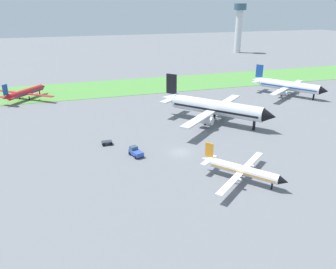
% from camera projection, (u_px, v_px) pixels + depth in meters
% --- Properties ---
extents(ground_plane, '(600.00, 600.00, 0.00)m').
position_uv_depth(ground_plane, '(180.00, 152.00, 75.20)').
color(ground_plane, slate).
extents(grass_taxiway_strip, '(360.00, 28.00, 0.08)m').
position_uv_depth(grass_taxiway_strip, '(125.00, 87.00, 133.92)').
color(grass_taxiway_strip, '#549342').
rests_on(grass_taxiway_strip, ground_plane).
extents(airplane_parked_jet_far, '(24.49, 24.59, 9.99)m').
position_uv_depth(airplane_parked_jet_far, '(288.00, 86.00, 120.23)').
color(airplane_parked_jet_far, white).
rests_on(airplane_parked_jet_far, ground_plane).
extents(airplane_taxiing_turboprop, '(19.29, 17.22, 7.07)m').
position_uv_depth(airplane_taxiing_turboprop, '(25.00, 92.00, 115.51)').
color(airplane_taxiing_turboprop, red).
rests_on(airplane_taxiing_turboprop, ground_plane).
extents(airplane_foreground_turboprop, '(16.48, 14.71, 6.03)m').
position_uv_depth(airplane_foreground_turboprop, '(242.00, 170.00, 62.58)').
color(airplane_foreground_turboprop, white).
rests_on(airplane_foreground_turboprop, ground_plane).
extents(airplane_midfield_jet, '(27.81, 28.57, 12.29)m').
position_uv_depth(airplane_midfield_jet, '(214.00, 107.00, 92.45)').
color(airplane_midfield_jet, silver).
rests_on(airplane_midfield_jet, ground_plane).
extents(pushback_tug_near_gate, '(2.97, 3.99, 1.95)m').
position_uv_depth(pushback_tug_near_gate, '(136.00, 152.00, 73.26)').
color(pushback_tug_near_gate, '#334FB2').
rests_on(pushback_tug_near_gate, ground_plane).
extents(baggage_cart_midfield, '(2.40, 1.76, 0.90)m').
position_uv_depth(baggage_cart_midfield, '(107.00, 143.00, 79.07)').
color(baggage_cart_midfield, '#2D333D').
rests_on(baggage_cart_midfield, ground_plane).
extents(control_tower, '(8.00, 8.00, 31.19)m').
position_uv_depth(control_tower, '(239.00, 24.00, 220.87)').
color(control_tower, silver).
rests_on(control_tower, ground_plane).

